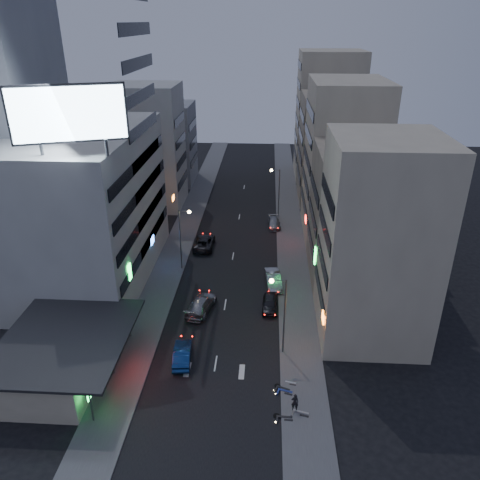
# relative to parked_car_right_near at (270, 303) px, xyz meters

# --- Properties ---
(ground) EXTENTS (180.00, 180.00, 0.00)m
(ground) POSITION_rel_parked_car_right_near_xyz_m (-5.01, -13.47, -0.69)
(ground) COLOR black
(ground) RESTS_ON ground
(sidewalk_left) EXTENTS (4.00, 120.00, 0.12)m
(sidewalk_left) POSITION_rel_parked_car_right_near_xyz_m (-13.01, 16.53, -0.63)
(sidewalk_left) COLOR #4C4C4F
(sidewalk_left) RESTS_ON ground
(sidewalk_right) EXTENTS (4.00, 120.00, 0.12)m
(sidewalk_right) POSITION_rel_parked_car_right_near_xyz_m (2.99, 16.53, -0.63)
(sidewalk_right) COLOR #4C4C4F
(sidewalk_right) RESTS_ON ground
(food_court) EXTENTS (11.00, 13.00, 3.88)m
(food_court) POSITION_rel_parked_car_right_near_xyz_m (-18.91, -11.47, 1.29)
(food_court) COLOR beige
(food_court) RESTS_ON ground
(white_building) EXTENTS (14.00, 24.00, 18.00)m
(white_building) POSITION_rel_parked_car_right_near_xyz_m (-22.01, 6.53, 8.31)
(white_building) COLOR #B6B7B1
(white_building) RESTS_ON ground
(grey_tower) EXTENTS (10.00, 14.00, 34.00)m
(grey_tower) POSITION_rel_parked_car_right_near_xyz_m (-31.01, 9.53, 16.31)
(grey_tower) COLOR gray
(grey_tower) RESTS_ON ground
(shophouse_near) EXTENTS (10.00, 11.00, 20.00)m
(shophouse_near) POSITION_rel_parked_car_right_near_xyz_m (9.99, -2.97, 9.31)
(shophouse_near) COLOR beige
(shophouse_near) RESTS_ON ground
(shophouse_mid) EXTENTS (11.00, 12.00, 16.00)m
(shophouse_mid) POSITION_rel_parked_car_right_near_xyz_m (10.49, 8.53, 7.31)
(shophouse_mid) COLOR tan
(shophouse_mid) RESTS_ON ground
(shophouse_far) EXTENTS (10.00, 14.00, 22.00)m
(shophouse_far) POSITION_rel_parked_car_right_near_xyz_m (9.99, 21.53, 10.31)
(shophouse_far) COLOR beige
(shophouse_far) RESTS_ON ground
(far_left_a) EXTENTS (11.00, 10.00, 20.00)m
(far_left_a) POSITION_rel_parked_car_right_near_xyz_m (-20.51, 31.53, 9.31)
(far_left_a) COLOR #B6B7B1
(far_left_a) RESTS_ON ground
(far_left_b) EXTENTS (12.00, 10.00, 15.00)m
(far_left_b) POSITION_rel_parked_car_right_near_xyz_m (-21.01, 44.53, 6.81)
(far_left_b) COLOR gray
(far_left_b) RESTS_ON ground
(far_right_a) EXTENTS (11.00, 12.00, 18.00)m
(far_right_a) POSITION_rel_parked_car_right_near_xyz_m (10.49, 36.53, 8.31)
(far_right_a) COLOR tan
(far_right_a) RESTS_ON ground
(far_right_b) EXTENTS (12.00, 12.00, 24.00)m
(far_right_b) POSITION_rel_parked_car_right_near_xyz_m (10.99, 50.53, 11.31)
(far_right_b) COLOR beige
(far_right_b) RESTS_ON ground
(billboard) EXTENTS (9.52, 3.75, 6.20)m
(billboard) POSITION_rel_parked_car_right_near_xyz_m (-18.00, -3.50, 20.97)
(billboard) COLOR #595B60
(billboard) RESTS_ON white_building
(street_lamp_right_near) EXTENTS (1.60, 0.44, 8.02)m
(street_lamp_right_near) POSITION_rel_parked_car_right_near_xyz_m (0.89, -7.47, 4.67)
(street_lamp_right_near) COLOR #595B60
(street_lamp_right_near) RESTS_ON sidewalk_right
(street_lamp_left) EXTENTS (1.60, 0.44, 8.02)m
(street_lamp_left) POSITION_rel_parked_car_right_near_xyz_m (-10.92, 8.53, 4.67)
(street_lamp_left) COLOR #595B60
(street_lamp_left) RESTS_ON sidewalk_left
(street_lamp_right_far) EXTENTS (1.60, 0.44, 8.02)m
(street_lamp_right_far) POSITION_rel_parked_car_right_near_xyz_m (0.89, 26.53, 4.67)
(street_lamp_right_far) COLOR #595B60
(street_lamp_right_far) RESTS_ON sidewalk_right
(parked_car_right_near) EXTENTS (1.77, 4.12, 1.39)m
(parked_car_right_near) POSITION_rel_parked_car_right_near_xyz_m (0.00, 0.00, 0.00)
(parked_car_right_near) COLOR #222327
(parked_car_right_near) RESTS_ON ground
(parked_car_right_mid) EXTENTS (2.26, 5.08, 1.62)m
(parked_car_right_mid) POSITION_rel_parked_car_right_near_xyz_m (0.40, 5.10, 0.12)
(parked_car_right_mid) COLOR #A1A5AA
(parked_car_right_mid) RESTS_ON ground
(parked_car_left) EXTENTS (2.69, 5.78, 1.60)m
(parked_car_left) POSITION_rel_parked_car_right_near_xyz_m (-9.27, 15.00, 0.11)
(parked_car_left) COLOR black
(parked_car_left) RESTS_ON ground
(parked_car_right_far) EXTENTS (2.19, 4.61, 1.30)m
(parked_car_right_far) POSITION_rel_parked_car_right_near_xyz_m (0.59, 22.76, -0.05)
(parked_car_right_far) COLOR gray
(parked_car_right_far) RESTS_ON ground
(road_car_blue) EXTENTS (2.01, 4.64, 1.48)m
(road_car_blue) POSITION_rel_parked_car_right_near_xyz_m (-8.17, -9.22, 0.05)
(road_car_blue) COLOR navy
(road_car_blue) RESTS_ON ground
(road_car_silver) EXTENTS (3.42, 5.98, 1.63)m
(road_car_silver) POSITION_rel_parked_car_right_near_xyz_m (-7.54, -0.84, 0.12)
(road_car_silver) COLOR gray
(road_car_silver) RESTS_ON ground
(person) EXTENTS (0.60, 0.41, 1.62)m
(person) POSITION_rel_parked_car_right_near_xyz_m (2.07, -14.89, 0.24)
(person) COLOR black
(person) RESTS_ON sidewalk_right
(scooter_black_a) EXTENTS (0.71, 1.94, 1.17)m
(scooter_black_a) POSITION_rel_parked_car_right_near_xyz_m (1.89, -15.61, 0.01)
(scooter_black_a) COLOR black
(scooter_black_a) RESTS_ON sidewalk_right
(scooter_silver_a) EXTENTS (1.15, 2.09, 1.21)m
(scooter_silver_a) POSITION_rel_parked_car_right_near_xyz_m (3.27, -15.17, 0.03)
(scooter_silver_a) COLOR #A6A8AE
(scooter_silver_a) RESTS_ON sidewalk_right
(scooter_blue) EXTENTS (1.16, 2.05, 1.19)m
(scooter_blue) POSITION_rel_parked_car_right_near_xyz_m (2.06, -12.84, 0.02)
(scooter_blue) COLOR navy
(scooter_blue) RESTS_ON sidewalk_right
(scooter_black_b) EXTENTS (1.25, 1.93, 1.12)m
(scooter_black_b) POSITION_rel_parked_car_right_near_xyz_m (1.84, -12.57, -0.01)
(scooter_black_b) COLOR black
(scooter_black_b) RESTS_ON sidewalk_right
(scooter_silver_b) EXTENTS (0.87, 1.71, 1.00)m
(scooter_silver_b) POSITION_rel_parked_car_right_near_xyz_m (2.39, -11.69, -0.07)
(scooter_silver_b) COLOR #B7B8BF
(scooter_silver_b) RESTS_ON sidewalk_right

